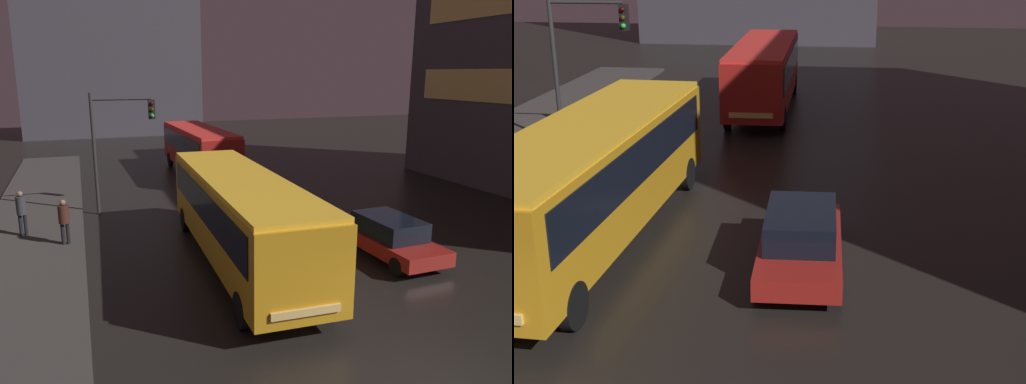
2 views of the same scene
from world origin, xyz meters
The scene contains 8 objects.
sidewalk_left centered at (-9.00, 10.00, 0.07)m, with size 4.00×48.00×0.15m.
building_far_backdrop centered at (-3.08, 51.79, 9.02)m, with size 18.07×12.00×18.04m.
bus_near centered at (-1.88, 8.37, 1.96)m, with size 3.00×11.62×3.17m.
bus_far centered at (0.40, 24.15, 1.90)m, with size 2.83×10.62×3.08m.
car_taxi centered at (3.45, 7.32, 0.76)m, with size 2.10×4.79×1.48m.
pedestrian_mid centered at (-9.28, 13.86, 1.25)m, with size 0.53×0.53×1.84m.
pedestrian_far centered at (-7.66, 12.19, 1.21)m, with size 0.44×0.44×1.75m.
traffic_light_main centered at (-5.24, 16.65, 3.83)m, with size 2.93×0.35×5.66m.
Camera 1 is at (-6.87, -7.32, 6.55)m, focal length 35.00 mm.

